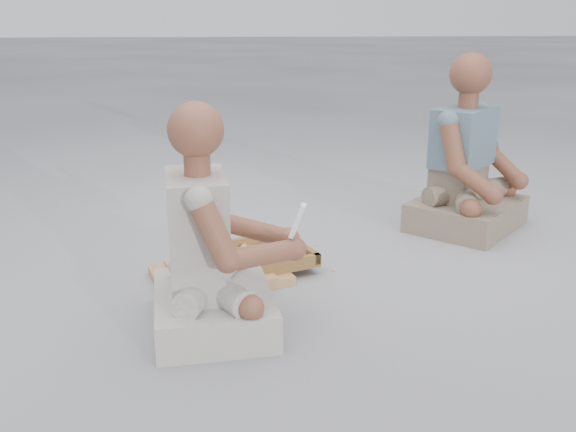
{
  "coord_description": "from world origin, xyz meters",
  "views": [
    {
      "loc": [
        -0.27,
        -2.26,
        1.06
      ],
      "look_at": [
        -0.07,
        0.14,
        0.3
      ],
      "focal_mm": 40.0,
      "sensor_mm": 36.0,
      "label": 1
    }
  ],
  "objects": [
    {
      "name": "wood_chip_6",
      "position": [
        -0.06,
        0.19,
        0.0
      ],
      "size": [
        0.02,
        0.02,
        0.0
      ],
      "primitive_type": "cube",
      "rotation": [
        0.0,
        0.0,
        1.07
      ],
      "color": "tan",
      "rests_on": "ground"
    },
    {
      "name": "wood_chip_4",
      "position": [
        -0.5,
        0.25,
        0.0
      ],
      "size": [
        0.02,
        0.02,
        0.0
      ],
      "primitive_type": "cube",
      "rotation": [
        0.0,
        0.0,
        0.5
      ],
      "color": "tan",
      "rests_on": "ground"
    },
    {
      "name": "wood_chip_2",
      "position": [
        -0.41,
        0.6,
        0.0
      ],
      "size": [
        0.02,
        0.02,
        0.0
      ],
      "primitive_type": "cube",
      "rotation": [
        0.0,
        0.0,
        0.63
      ],
      "color": "tan",
      "rests_on": "ground"
    },
    {
      "name": "tool_tray",
      "position": [
        -0.19,
        0.33,
        0.06
      ],
      "size": [
        0.53,
        0.48,
        0.06
      ],
      "rotation": [
        0.0,
        0.0,
        0.37
      ],
      "color": "brown",
      "rests_on": "carved_panel"
    },
    {
      "name": "chisel_3",
      "position": [
        -0.08,
        0.32,
        0.07
      ],
      "size": [
        0.21,
        0.1,
        0.02
      ],
      "rotation": [
        0.0,
        0.0,
        0.4
      ],
      "color": "silver",
      "rests_on": "tool_tray"
    },
    {
      "name": "chisel_7",
      "position": [
        -0.09,
        0.43,
        0.07
      ],
      "size": [
        0.17,
        0.17,
        0.02
      ],
      "rotation": [
        0.0,
        0.0,
        0.77
      ],
      "color": "silver",
      "rests_on": "tool_tray"
    },
    {
      "name": "carved_panel",
      "position": [
        -0.35,
        0.23,
        0.02
      ],
      "size": [
        0.62,
        0.5,
        0.04
      ],
      "primitive_type": "cube",
      "rotation": [
        0.0,
        0.0,
        0.31
      ],
      "color": "olive",
      "rests_on": "ground"
    },
    {
      "name": "wood_chip_8",
      "position": [
        -0.18,
        0.2,
        0.0
      ],
      "size": [
        0.02,
        0.02,
        0.0
      ],
      "primitive_type": "cube",
      "rotation": [
        0.0,
        0.0,
        3.14
      ],
      "color": "tan",
      "rests_on": "ground"
    },
    {
      "name": "wood_chip_5",
      "position": [
        0.14,
        0.29,
        0.0
      ],
      "size": [
        0.02,
        0.02,
        0.0
      ],
      "primitive_type": "cube",
      "rotation": [
        0.0,
        0.0,
        2.37
      ],
      "color": "tan",
      "rests_on": "ground"
    },
    {
      "name": "companion",
      "position": [
        0.9,
        0.83,
        0.29
      ],
      "size": [
        0.72,
        0.72,
        0.88
      ],
      "rotation": [
        0.0,
        0.0,
        3.96
      ],
      "color": "gray",
      "rests_on": "ground"
    },
    {
      "name": "wood_chip_9",
      "position": [
        0.1,
        0.6,
        0.0
      ],
      "size": [
        0.02,
        0.02,
        0.0
      ],
      "primitive_type": "cube",
      "rotation": [
        0.0,
        0.0,
        2.44
      ],
      "color": "tan",
      "rests_on": "ground"
    },
    {
      "name": "craftsman",
      "position": [
        -0.37,
        -0.18,
        0.27
      ],
      "size": [
        0.56,
        0.55,
        0.8
      ],
      "rotation": [
        0.0,
        0.0,
        -1.46
      ],
      "color": "beige",
      "rests_on": "ground"
    },
    {
      "name": "wood_chip_0",
      "position": [
        -0.33,
        0.65,
        0.0
      ],
      "size": [
        0.02,
        0.02,
        0.0
      ],
      "primitive_type": "cube",
      "rotation": [
        0.0,
        0.0,
        0.7
      ],
      "color": "tan",
      "rests_on": "ground"
    },
    {
      "name": "ground",
      "position": [
        0.0,
        0.0,
        0.0
      ],
      "size": [
        60.0,
        60.0,
        0.0
      ],
      "primitive_type": "plane",
      "color": "#A5A5AB",
      "rests_on": "ground"
    },
    {
      "name": "chisel_0",
      "position": [
        -0.04,
        0.31,
        0.07
      ],
      "size": [
        0.22,
        0.03,
        0.02
      ],
      "rotation": [
        0.0,
        0.0,
        -0.04
      ],
      "color": "silver",
      "rests_on": "tool_tray"
    },
    {
      "name": "chisel_2",
      "position": [
        -0.25,
        0.45,
        0.06
      ],
      "size": [
        0.08,
        0.22,
        0.02
      ],
      "rotation": [
        0.0,
        0.0,
        1.29
      ],
      "color": "silver",
      "rests_on": "tool_tray"
    },
    {
      "name": "chisel_4",
      "position": [
        -0.09,
        0.32,
        0.06
      ],
      "size": [
        0.13,
        0.19,
        0.02
      ],
      "rotation": [
        0.0,
        0.0,
        -1.0
      ],
      "color": "silver",
      "rests_on": "tool_tray"
    },
    {
      "name": "mobile_phone",
      "position": [
        -0.07,
        -0.2,
        0.39
      ],
      "size": [
        0.07,
        0.06,
        0.12
      ],
      "rotation": [
        -0.35,
        0.0,
        -1.82
      ],
      "color": "white",
      "rests_on": "craftsman"
    },
    {
      "name": "wood_chip_7",
      "position": [
        -0.37,
        0.44,
        0.0
      ],
      "size": [
        0.02,
        0.02,
        0.0
      ],
      "primitive_type": "cube",
      "rotation": [
        0.0,
        0.0,
        1.49
      ],
      "color": "tan",
      "rests_on": "ground"
    },
    {
      "name": "wood_chip_3",
      "position": [
        -0.52,
        0.55,
        0.0
      ],
      "size": [
        0.02,
        0.02,
        0.0
      ],
      "primitive_type": "cube",
      "rotation": [
        0.0,
        0.0,
        0.61
      ],
      "color": "tan",
      "rests_on": "ground"
    },
    {
      "name": "chisel_5",
      "position": [
        -0.13,
        0.36,
        0.07
      ],
      "size": [
        0.11,
        0.21,
        0.02
      ],
      "rotation": [
        0.0,
        0.0,
        1.13
      ],
      "color": "silver",
      "rests_on": "tool_tray"
    },
    {
      "name": "chisel_8",
      "position": [
        -0.14,
        0.28,
        0.07
      ],
      "size": [
        0.22,
        0.04,
        0.02
      ],
      "rotation": [
        0.0,
        0.0,
        0.1
      ],
      "color": "silver",
      "rests_on": "tool_tray"
    },
    {
      "name": "chisel_6",
      "position": [
        -0.19,
        0.21,
        0.06
      ],
      "size": [
        0.2,
        0.12,
        0.02
      ],
      "rotation": [
        0.0,
        0.0,
        -0.47
      ],
      "color": "silver",
      "rests_on": "tool_tray"
    },
    {
      "name": "chisel_1",
      "position": [
        -0.09,
        0.47,
        0.06
      ],
      "size": [
        0.15,
        0.19,
        0.02
      ],
      "rotation": [
        0.0,
        0.0,
        0.91
      ],
      "color": "silver",
      "rests_on": "tool_tray"
    },
    {
      "name": "wood_chip_1",
      "position": [
        -0.0,
        0.49,
        0.0
      ],
      "size": [
        0.02,
        0.02,
        0.0
      ],
      "primitive_type": "cube",
      "rotation": [
        0.0,
        0.0,
        0.74
      ],
      "color": "tan",
      "rests_on": "ground"
    }
  ]
}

